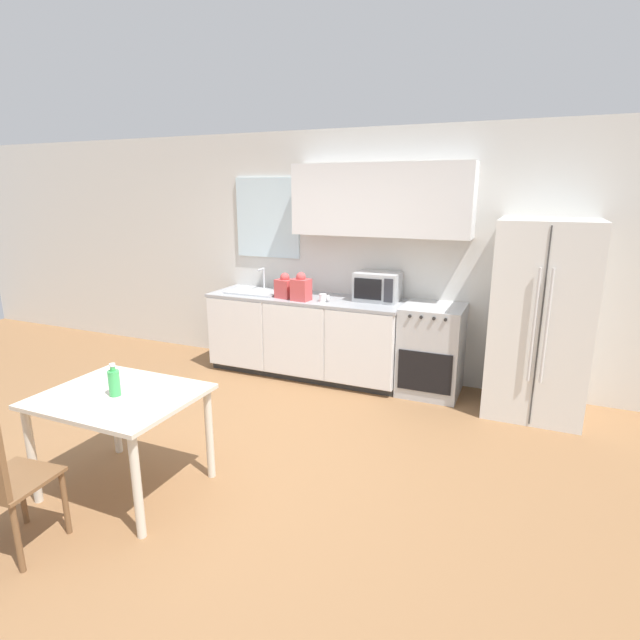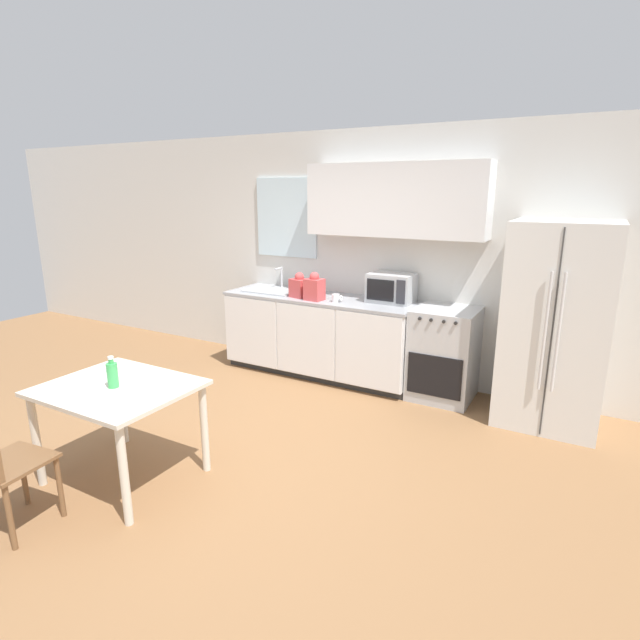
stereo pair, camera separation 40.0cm
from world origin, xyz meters
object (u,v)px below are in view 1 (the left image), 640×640
(refrigerator, at_px, (540,319))
(drink_bottle, at_px, (114,382))
(microwave, at_px, (378,287))
(dining_table, at_px, (120,408))
(oven_range, at_px, (431,350))
(coffee_mug, at_px, (324,298))

(refrigerator, xyz_separation_m, drink_bottle, (-2.61, -2.56, -0.09))
(microwave, height_order, dining_table, microwave)
(dining_table, bearing_deg, drink_bottle, -98.90)
(oven_range, relative_size, microwave, 2.00)
(coffee_mug, distance_m, drink_bottle, 2.51)
(dining_table, relative_size, drink_bottle, 4.52)
(microwave, relative_size, drink_bottle, 2.04)
(microwave, bearing_deg, refrigerator, -6.14)
(coffee_mug, xyz_separation_m, dining_table, (-0.48, -2.44, -0.33))
(oven_range, bearing_deg, drink_bottle, -121.57)
(refrigerator, height_order, coffee_mug, refrigerator)
(oven_range, height_order, dining_table, oven_range)
(refrigerator, distance_m, drink_bottle, 3.66)
(refrigerator, bearing_deg, oven_range, 175.90)
(oven_range, height_order, refrigerator, refrigerator)
(dining_table, distance_m, drink_bottle, 0.20)
(oven_range, relative_size, dining_table, 0.91)
(refrigerator, distance_m, dining_table, 3.65)
(refrigerator, xyz_separation_m, dining_table, (-2.60, -2.54, -0.29))
(coffee_mug, bearing_deg, refrigerator, 2.79)
(coffee_mug, bearing_deg, oven_range, 8.71)
(microwave, distance_m, coffee_mug, 0.59)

